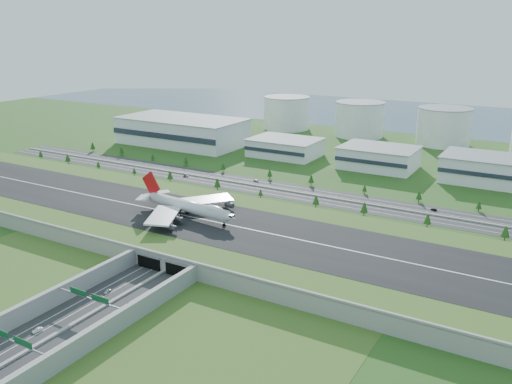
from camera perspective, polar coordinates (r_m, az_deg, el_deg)
The scene contains 22 objects.
ground at distance 296.20m, azimuth -3.51°, elevation -4.82°, with size 1200.00×1200.00×0.00m, color #264816.
airfield_deck at distance 294.63m, azimuth -3.54°, elevation -4.09°, with size 520.00×100.00×9.20m.
underpass_road at distance 227.07m, azimuth -17.86°, elevation -11.91°, with size 38.80×120.40×8.00m.
sign_gantry_near at distance 227.96m, azimuth -17.12°, elevation -10.71°, with size 38.70×0.70×9.80m.
sign_gantry_far at distance 209.50m, azimuth -24.29°, elevation -14.16°, with size 38.70×0.70×9.80m.
north_expressway at distance 374.23m, azimuth 4.56°, elevation -0.12°, with size 560.00×36.00×0.12m, color #28282B.
tree_row at distance 370.66m, azimuth 4.57°, elevation 0.46°, with size 503.56×48.63×8.34m.
hangar_west at distance 533.72m, azimuth -7.78°, elevation 6.35°, with size 120.00×60.00×25.00m, color silver.
hangar_mid_a at distance 480.51m, azimuth 3.08°, elevation 4.69°, with size 58.00×42.00×15.00m, color silver.
hangar_mid_b at distance 448.97m, azimuth 12.79°, elevation 3.54°, with size 58.00×42.00×17.00m, color silver.
hangar_mid_c at distance 432.63m, azimuth 22.91°, elevation 2.23°, with size 58.00×42.00×19.00m, color silver.
fuel_tank_a at distance 610.64m, azimuth 3.26°, elevation 8.30°, with size 50.00×50.00×35.00m, color silver.
fuel_tank_b at distance 577.55m, azimuth 10.85°, elevation 7.52°, with size 50.00×50.00×35.00m, color silver.
fuel_tank_c at distance 555.61m, azimuth 19.16°, elevation 6.51°, with size 50.00×50.00×35.00m, color silver.
bay_water at distance 732.74m, azimuth 17.93°, elevation 7.59°, with size 1200.00×260.00×0.06m, color #365068.
boeing_747 at distance 304.30m, azimuth -7.23°, elevation -1.48°, with size 70.57×66.37×21.85m.
car_0 at distance 245.71m, azimuth -15.39°, elevation -10.05°, with size 1.66×4.12×1.40m, color #B9BABF.
car_1 at distance 225.72m, azimuth -22.00°, elevation -13.32°, with size 1.42×4.06×1.34m, color white.
car_2 at distance 231.94m, azimuth -13.29°, elevation -11.57°, with size 2.57×5.58×1.55m, color #0D1A44.
car_4 at distance 416.98m, azimuth -7.41°, elevation 1.71°, with size 1.79×4.45×1.52m, color slate.
car_5 at distance 355.43m, azimuth 18.21°, elevation -1.76°, with size 1.41×4.03×1.33m, color black.
car_7 at distance 401.42m, azimuth -0.03°, elevation 1.24°, with size 2.01×4.95×1.44m, color white.
Camera 1 is at (153.75, -227.90, 110.26)m, focal length 38.00 mm.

